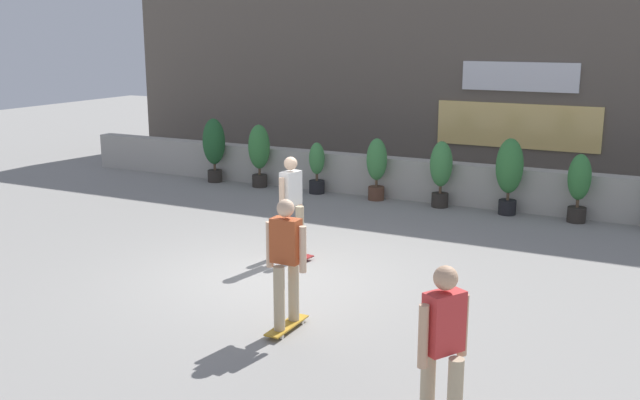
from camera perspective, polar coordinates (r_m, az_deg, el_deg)
The scene contains 13 objects.
ground_plane at distance 11.31m, azimuth -3.49°, elevation -5.98°, with size 48.00×48.00×0.00m, color gray.
planter_wall at distance 16.46m, azimuth 7.17°, elevation 1.62°, with size 18.00×0.40×0.90m, color #B2ADA3.
building_backdrop at distance 19.95m, azimuth 11.46°, elevation 11.55°, with size 20.00×2.08×6.50m.
potted_plant_0 at distance 18.30m, azimuth -8.26°, elevation 4.27°, with size 0.55×0.55×1.59m.
potted_plant_1 at distance 17.59m, azimuth -4.77°, elevation 3.84°, with size 0.52×0.52×1.51m.
potted_plant_2 at distance 16.87m, azimuth -0.25°, elevation 2.61°, with size 0.36×0.36×1.19m.
potted_plant_3 at distance 16.22m, azimuth 4.44°, elevation 2.73°, with size 0.46×0.46×1.38m.
potted_plant_4 at distance 15.72m, azimuth 9.41°, elevation 2.36°, with size 0.47×0.47×1.42m.
potted_plant_5 at distance 15.33m, azimuth 14.54°, elevation 2.26°, with size 0.55×0.55×1.58m.
potted_plant_6 at distance 15.13m, azimuth 19.53°, elevation 1.19°, with size 0.44×0.44×1.36m.
skater_mid_plaza at distance 9.04m, azimuth -2.65°, elevation -4.61°, with size 0.56×0.80×1.70m.
skater_by_wall_left at distance 6.72m, azimuth 9.55°, elevation -11.21°, with size 0.79×0.57×1.70m.
skater_by_wall_right at distance 12.00m, azimuth -2.28°, elevation -0.17°, with size 0.82×0.55×1.70m.
Camera 1 is at (5.48, -9.18, 3.68)m, focal length 41.07 mm.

